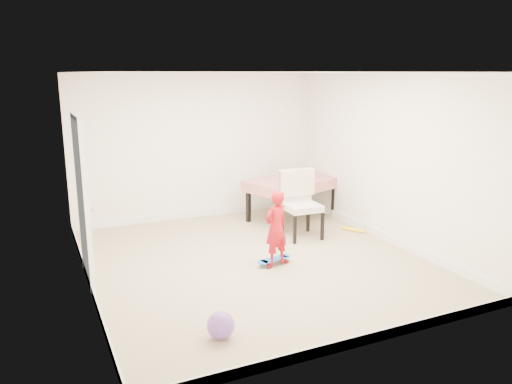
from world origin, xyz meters
name	(u,v)px	position (x,y,z in m)	size (l,w,h in m)	color
ground	(255,261)	(0.00, 0.00, 0.00)	(5.00, 5.00, 0.00)	tan
ceiling	(255,74)	(0.00, 0.00, 2.58)	(4.50, 5.00, 0.04)	white
wall_back	(198,147)	(0.00, 2.48, 1.30)	(4.50, 0.04, 2.60)	white
wall_front	(367,218)	(0.00, -2.48, 1.30)	(4.50, 0.04, 2.60)	white
wall_left	(83,186)	(-2.23, 0.00, 1.30)	(0.04, 5.00, 2.60)	white
wall_right	(387,159)	(2.23, 0.00, 1.30)	(0.04, 5.00, 2.60)	white
door	(83,202)	(-2.22, 0.30, 1.02)	(0.10, 0.94, 2.11)	white
baseboard_back	(200,213)	(0.00, 2.49, 0.06)	(4.50, 0.02, 0.12)	white
baseboard_front	(361,340)	(0.00, -2.49, 0.06)	(4.50, 0.02, 0.12)	white
baseboard_left	(90,284)	(-2.24, 0.00, 0.06)	(0.02, 5.00, 0.12)	white
baseboard_right	(383,236)	(2.24, 0.00, 0.06)	(0.02, 5.00, 0.12)	white
dining_table	(292,199)	(1.48, 1.64, 0.37)	(1.59, 1.00, 0.75)	red
dining_chair	(302,205)	(1.11, 0.64, 0.54)	(0.59, 0.67, 1.09)	silver
skateboard	(274,261)	(0.18, -0.22, 0.04)	(0.56, 0.20, 0.08)	blue
child	(276,230)	(0.17, -0.29, 0.52)	(0.38, 0.25, 1.03)	red
balloon	(221,325)	(-1.19, -1.78, 0.14)	(0.28, 0.28, 0.28)	#7349B1
foam_toy	(354,230)	(2.06, 0.54, 0.03)	(0.06, 0.06, 0.40)	yellow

